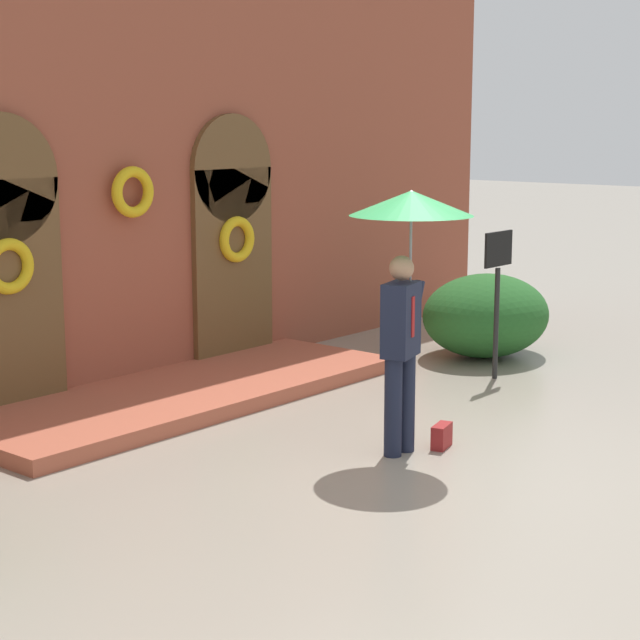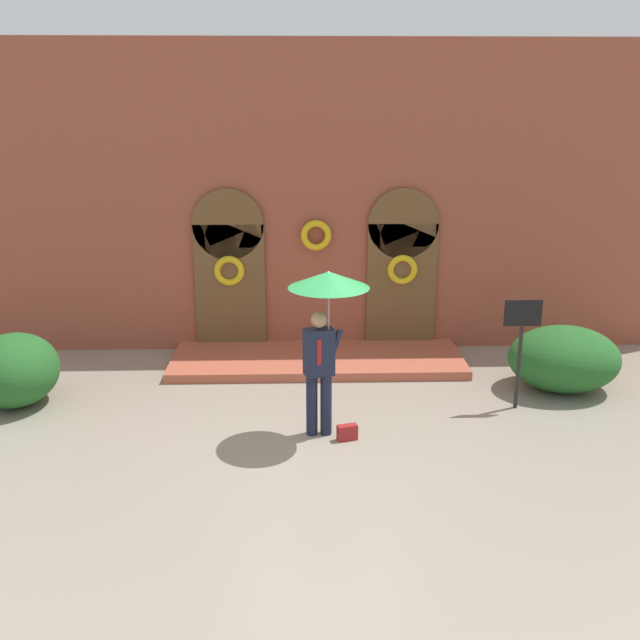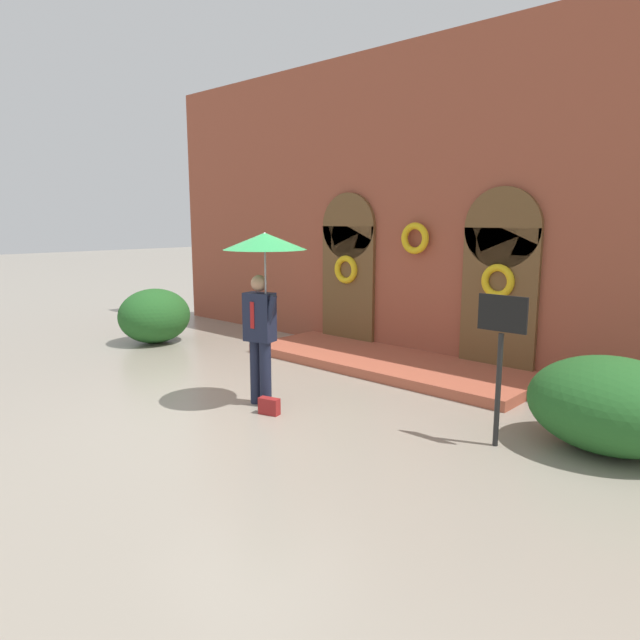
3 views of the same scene
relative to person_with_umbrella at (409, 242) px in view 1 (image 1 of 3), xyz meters
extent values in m
plane|color=gray|center=(-0.05, -0.21, -1.91)|extent=(80.00, 80.00, 0.00)
cube|color=brown|center=(-0.05, 3.99, 0.89)|extent=(14.00, 0.50, 5.60)
cube|color=brown|center=(-1.65, 3.70, -0.71)|extent=(1.30, 0.08, 2.40)
cylinder|color=brown|center=(-1.65, 3.70, 0.49)|extent=(1.30, 0.08, 1.30)
cube|color=brown|center=(1.55, 3.70, -0.71)|extent=(1.30, 0.08, 2.40)
cylinder|color=brown|center=(1.55, 3.70, 0.49)|extent=(1.30, 0.08, 1.30)
torus|color=gold|center=(-1.65, 3.63, -0.36)|extent=(0.56, 0.12, 0.56)
torus|color=gold|center=(1.55, 3.63, -0.36)|extent=(0.56, 0.12, 0.56)
torus|color=gold|center=(-0.05, 3.63, 0.29)|extent=(0.56, 0.12, 0.56)
cube|color=#AA523A|center=(-0.05, 2.84, -1.83)|extent=(5.20, 1.80, 0.16)
cylinder|color=#191E33|center=(-0.20, 0.00, -1.46)|extent=(0.16, 0.16, 0.90)
cylinder|color=#191E33|center=(0.00, 0.00, -1.46)|extent=(0.16, 0.16, 0.90)
cube|color=#191E33|center=(-0.10, 0.00, -0.68)|extent=(0.45, 0.34, 0.66)
cube|color=#A51919|center=(-0.10, -0.13, -0.64)|extent=(0.06, 0.03, 0.36)
sphere|color=#A87A5B|center=(-0.10, 0.00, -0.22)|extent=(0.22, 0.22, 0.22)
cylinder|color=#191E33|center=(0.12, 0.00, -0.58)|extent=(0.22, 0.09, 0.46)
cylinder|color=gray|center=(0.03, 0.00, -0.26)|extent=(0.02, 0.02, 0.98)
cone|color=#1E7538|center=(0.03, 0.00, 0.34)|extent=(1.10, 1.10, 0.22)
cone|color=white|center=(0.03, 0.00, 0.35)|extent=(0.61, 0.60, 0.20)
cube|color=maroon|center=(0.29, -0.20, -1.80)|extent=(0.30, 0.19, 0.22)
cylinder|color=black|center=(2.96, 0.83, -1.26)|extent=(0.06, 0.06, 1.30)
cube|color=black|center=(2.96, 0.83, -0.39)|extent=(0.56, 0.03, 0.40)
ellipsoid|color=#235B23|center=(3.93, 1.56, -1.39)|extent=(1.80, 1.51, 1.05)
camera|label=1|loc=(-7.66, -5.42, 1.04)|focal=60.00mm
camera|label=2|loc=(-0.35, -9.21, 2.57)|focal=40.00mm
camera|label=3|loc=(5.66, -5.01, 0.61)|focal=32.00mm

